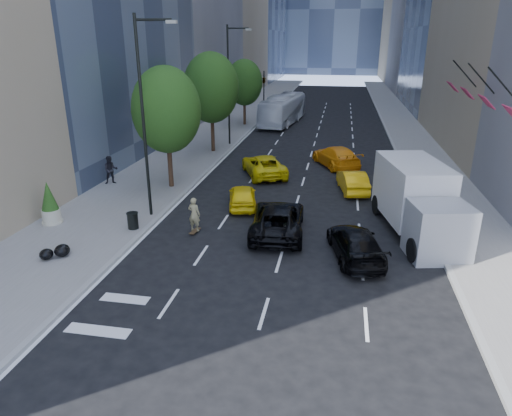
% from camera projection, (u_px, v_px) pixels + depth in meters
% --- Properties ---
extents(ground, '(160.00, 160.00, 0.00)m').
position_uv_depth(ground, '(256.00, 260.00, 19.80)').
color(ground, black).
rests_on(ground, ground).
extents(sidewalk_left, '(6.00, 120.00, 0.15)m').
position_uv_depth(sidewalk_left, '(225.00, 128.00, 48.97)').
color(sidewalk_left, slate).
rests_on(sidewalk_left, ground).
extents(sidewalk_right, '(4.00, 120.00, 0.15)m').
position_uv_depth(sidewalk_right, '(408.00, 134.00, 45.73)').
color(sidewalk_right, slate).
rests_on(sidewalk_right, ground).
extents(lamp_near, '(2.13, 0.22, 10.00)m').
position_uv_depth(lamp_near, '(146.00, 108.00, 22.55)').
color(lamp_near, black).
rests_on(lamp_near, sidewalk_left).
extents(lamp_far, '(2.13, 0.22, 10.00)m').
position_uv_depth(lamp_far, '(230.00, 79.00, 39.14)').
color(lamp_far, black).
rests_on(lamp_far, sidewalk_left).
extents(tree_near, '(4.20, 4.20, 7.46)m').
position_uv_depth(tree_near, '(166.00, 110.00, 27.60)').
color(tree_near, black).
rests_on(tree_near, sidewalk_left).
extents(tree_mid, '(4.50, 4.50, 7.99)m').
position_uv_depth(tree_mid, '(211.00, 88.00, 36.70)').
color(tree_mid, black).
rests_on(tree_mid, sidewalk_left).
extents(tree_far, '(3.90, 3.90, 6.92)m').
position_uv_depth(tree_far, '(244.00, 83.00, 48.92)').
color(tree_far, black).
rests_on(tree_far, sidewalk_left).
extents(traffic_signal, '(2.48, 0.53, 5.20)m').
position_uv_depth(traffic_signal, '(264.00, 80.00, 56.30)').
color(traffic_signal, black).
rests_on(traffic_signal, sidewalk_left).
extents(facade_flags, '(1.85, 13.30, 2.05)m').
position_uv_depth(facade_flags, '(479.00, 94.00, 25.06)').
color(facade_flags, black).
rests_on(facade_flags, ground).
extents(skateboarder, '(0.68, 0.50, 1.72)m').
position_uv_depth(skateboarder, '(194.00, 217.00, 22.27)').
color(skateboarder, '#8B8257').
rests_on(skateboarder, ground).
extents(black_sedan_lincoln, '(2.85, 5.51, 1.49)m').
position_uv_depth(black_sedan_lincoln, '(278.00, 219.00, 22.29)').
color(black_sedan_lincoln, black).
rests_on(black_sedan_lincoln, ground).
extents(black_sedan_mercedes, '(2.84, 4.94, 1.35)m').
position_uv_depth(black_sedan_mercedes, '(356.00, 244.00, 19.78)').
color(black_sedan_mercedes, black).
rests_on(black_sedan_mercedes, ground).
extents(taxi_a, '(2.28, 3.98, 1.27)m').
position_uv_depth(taxi_a, '(242.00, 196.00, 25.91)').
color(taxi_a, yellow).
rests_on(taxi_a, ground).
extents(taxi_b, '(2.11, 4.25, 1.34)m').
position_uv_depth(taxi_b, '(353.00, 181.00, 28.50)').
color(taxi_b, '#F6B70C').
rests_on(taxi_b, ground).
extents(taxi_c, '(4.21, 5.74, 1.45)m').
position_uv_depth(taxi_c, '(264.00, 165.00, 31.85)').
color(taxi_c, '#D7C20B').
rests_on(taxi_c, ground).
extents(taxi_d, '(4.16, 5.68, 1.53)m').
position_uv_depth(taxi_d, '(336.00, 156.00, 34.10)').
color(taxi_d, orange).
rests_on(taxi_d, ground).
extents(city_bus, '(4.07, 11.68, 3.19)m').
position_uv_depth(city_bus, '(283.00, 110.00, 51.10)').
color(city_bus, white).
rests_on(city_bus, ground).
extents(box_truck, '(3.94, 7.44, 3.38)m').
position_uv_depth(box_truck, '(418.00, 200.00, 21.97)').
color(box_truck, silver).
rests_on(box_truck, ground).
extents(pedestrian_a, '(1.12, 1.04, 1.84)m').
position_uv_depth(pedestrian_a, '(111.00, 170.00, 29.46)').
color(pedestrian_a, black).
rests_on(pedestrian_a, sidewalk_left).
extents(pedestrian_b, '(1.03, 0.73, 1.63)m').
position_uv_depth(pedestrian_b, '(163.00, 142.00, 37.97)').
color(pedestrian_b, black).
rests_on(pedestrian_b, sidewalk_left).
extents(trash_can, '(0.53, 0.53, 0.79)m').
position_uv_depth(trash_can, '(133.00, 221.00, 22.58)').
color(trash_can, black).
rests_on(trash_can, sidewalk_left).
extents(planter_shrub, '(0.92, 0.92, 2.21)m').
position_uv_depth(planter_shrub, '(50.00, 203.00, 23.04)').
color(planter_shrub, beige).
rests_on(planter_shrub, sidewalk_left).
extents(garbage_bags, '(1.10, 1.06, 0.54)m').
position_uv_depth(garbage_bags, '(56.00, 252.00, 19.60)').
color(garbage_bags, black).
rests_on(garbage_bags, sidewalk_left).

